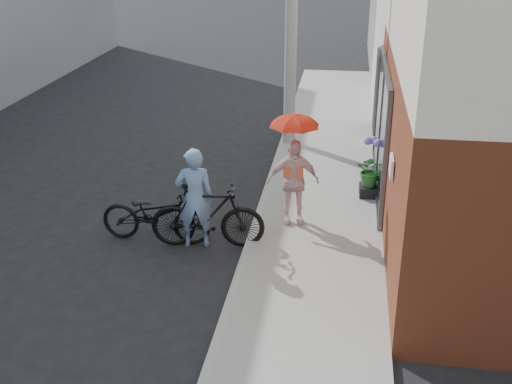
% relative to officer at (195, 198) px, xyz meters
% --- Properties ---
extents(ground, '(80.00, 80.00, 0.00)m').
position_rel_officer_xyz_m(ground, '(-0.02, -0.70, -0.88)').
color(ground, black).
rests_on(ground, ground).
extents(sidewalk, '(2.20, 24.00, 0.12)m').
position_rel_officer_xyz_m(sidewalk, '(2.08, 1.30, -0.82)').
color(sidewalk, '#979792').
rests_on(sidewalk, ground).
extents(curb, '(0.12, 24.00, 0.12)m').
position_rel_officer_xyz_m(curb, '(0.92, 1.30, -0.82)').
color(curb, '#9E9E99').
rests_on(curb, ground).
extents(officer, '(0.72, 0.55, 1.77)m').
position_rel_officer_xyz_m(officer, '(0.00, 0.00, 0.00)').
color(officer, '#6685B5').
rests_on(officer, ground).
extents(bike_left, '(1.95, 0.73, 1.01)m').
position_rel_officer_xyz_m(bike_left, '(-0.72, 0.06, -0.38)').
color(bike_left, black).
rests_on(bike_left, ground).
extents(bike_right, '(1.98, 0.74, 1.16)m').
position_rel_officer_xyz_m(bike_right, '(0.22, -0.01, -0.30)').
color(bike_right, black).
rests_on(bike_right, ground).
extents(kimono_woman, '(0.98, 0.56, 1.57)m').
position_rel_officer_xyz_m(kimono_woman, '(1.57, 0.91, 0.02)').
color(kimono_woman, beige).
rests_on(kimono_woman, sidewalk).
extents(parasol, '(0.83, 0.83, 0.73)m').
position_rel_officer_xyz_m(parasol, '(1.57, 0.91, 1.17)').
color(parasol, red).
rests_on(parasol, kimono_woman).
extents(planter, '(0.42, 0.42, 0.21)m').
position_rel_officer_xyz_m(planter, '(2.98, 2.29, -0.66)').
color(planter, black).
rests_on(planter, sidewalk).
extents(potted_plant, '(0.58, 0.51, 0.65)m').
position_rel_officer_xyz_m(potted_plant, '(2.98, 2.29, -0.23)').
color(potted_plant, '#286327').
rests_on(potted_plant, planter).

